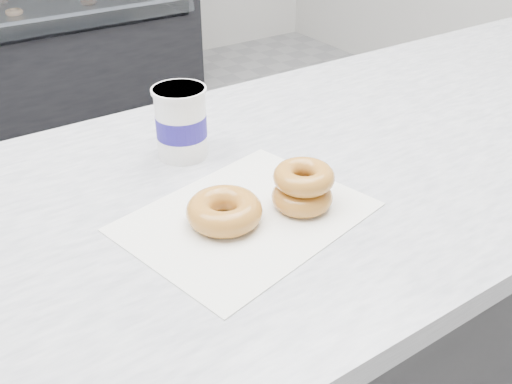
# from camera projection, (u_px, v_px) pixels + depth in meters

# --- Properties ---
(ground) EXTENTS (5.00, 5.00, 0.00)m
(ground) POSITION_uv_depth(u_px,v_px,m) (151.00, 343.00, 1.83)
(ground) COLOR gray
(ground) RESTS_ON ground
(counter) EXTENTS (3.06, 0.76, 0.90)m
(counter) POSITION_uv_depth(u_px,v_px,m) (256.00, 368.00, 1.17)
(counter) COLOR #333335
(counter) RESTS_ON ground
(wax_paper) EXTENTS (0.39, 0.33, 0.00)m
(wax_paper) POSITION_uv_depth(u_px,v_px,m) (246.00, 217.00, 0.84)
(wax_paper) COLOR silver
(wax_paper) RESTS_ON counter
(donut_single) EXTENTS (0.12, 0.12, 0.04)m
(donut_single) POSITION_uv_depth(u_px,v_px,m) (224.00, 211.00, 0.81)
(donut_single) COLOR #B68732
(donut_single) RESTS_ON wax_paper
(donut_stack) EXTENTS (0.13, 0.13, 0.06)m
(donut_stack) POSITION_uv_depth(u_px,v_px,m) (303.00, 187.00, 0.85)
(donut_stack) COLOR #B68732
(donut_stack) RESTS_ON wax_paper
(coffee_cup) EXTENTS (0.09, 0.09, 0.12)m
(coffee_cup) POSITION_uv_depth(u_px,v_px,m) (181.00, 122.00, 0.97)
(coffee_cup) COLOR white
(coffee_cup) RESTS_ON counter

